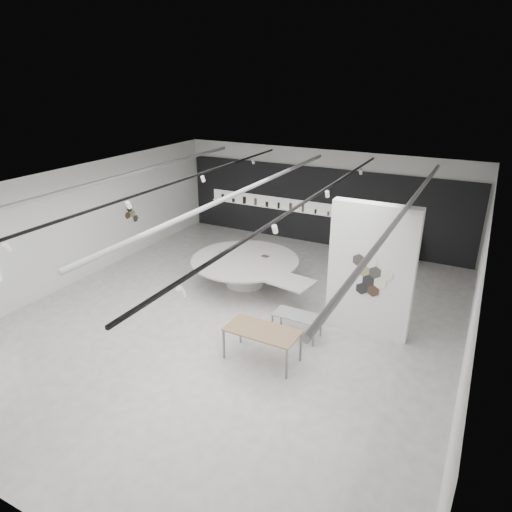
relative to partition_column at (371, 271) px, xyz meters
The scene contains 7 objects.
room 3.74m from the partition_column, 164.48° to the right, with size 12.02×14.02×3.82m.
back_wall_display 6.94m from the partition_column, 121.10° to the left, with size 11.80×0.27×3.10m.
partition_column is the anchor object (origin of this frame).
display_island 4.57m from the partition_column, 165.78° to the left, with size 4.75×4.08×0.90m.
sample_table_wood 3.28m from the partition_column, 127.52° to the right, with size 1.80×0.93×0.84m.
sample_table_stone 2.26m from the partition_column, 145.68° to the right, with size 1.25×0.64×0.64m.
kitchen_counter 5.68m from the partition_column, 94.07° to the left, with size 1.68×0.77×1.29m.
Camera 1 is at (5.83, -9.91, 6.61)m, focal length 32.00 mm.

